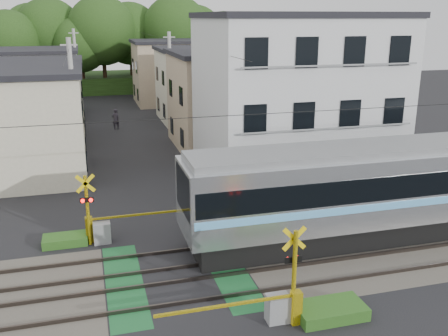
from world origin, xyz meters
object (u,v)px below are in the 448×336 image
object	(u,v)px
crossing_signal_far	(100,227)
pedestrian	(116,119)
crossing_signal_near	(281,302)
apartment_block	(295,99)

from	to	relation	value
crossing_signal_far	pedestrian	size ratio (longest dim) A/B	2.76
pedestrian	crossing_signal_near	bearing A→B (deg)	78.30
crossing_signal_far	pedestrian	xyz separation A→B (m)	(2.10, 22.24, 0.15)
apartment_block	pedestrian	bearing A→B (deg)	118.71
crossing_signal_near	pedestrian	xyz separation A→B (m)	(-3.07, 29.55, 0.15)
apartment_block	pedestrian	distance (m)	19.08
crossing_signal_near	pedestrian	bearing A→B (deg)	95.93
crossing_signal_far	pedestrian	bearing A→B (deg)	84.60
crossing_signal_far	pedestrian	world-z (taller)	crossing_signal_far
crossing_signal_near	apartment_block	bearing A→B (deg)	65.78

